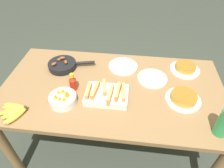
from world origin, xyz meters
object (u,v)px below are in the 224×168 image
Objects in this scene: skillet at (63,65)px; hot_sauce_bottle at (73,83)px; banana_bunch at (15,111)px; melon_tray at (107,94)px; frittata_plate_side at (185,68)px; empty_plate_near_front at (123,66)px; empty_plate_far_left at (152,78)px; fruit_bowl_mango at (63,99)px; frittata_plate_center at (183,98)px.

hot_sauce_bottle reaches higher than skillet.
melon_tray is (0.56, 0.21, 0.02)m from banana_bunch.
melon_tray is 0.78× the size of skillet.
frittata_plate_side is 0.99× the size of empty_plate_near_front.
hot_sauce_bottle is at bearing -162.68° from empty_plate_far_left.
fruit_bowl_mango is (-0.37, -0.44, 0.03)m from empty_plate_near_front.
frittata_plate_center is 1.01× the size of empty_plate_near_front.
empty_plate_near_front is at bearing -178.19° from frittata_plate_side.
melon_tray is 2.09× the size of hot_sauce_bottle.
banana_bunch is 1.29m from frittata_plate_side.
empty_plate_near_front is (-0.50, -0.02, -0.02)m from frittata_plate_side.
frittata_plate_side is 0.30m from empty_plate_far_left.
melon_tray is at bearing -175.73° from frittata_plate_center.
hot_sauce_bottle is (-0.57, -0.18, 0.05)m from empty_plate_far_left.
frittata_plate_center is 0.55m from empty_plate_near_front.
frittata_plate_side is at bearing 1.81° from empty_plate_near_front.
banana_bunch is at bearing -155.10° from fruit_bowl_mango.
melon_tray reaches higher than skillet.
skillet is 1.56× the size of frittata_plate_center.
hot_sauce_bottle reaches higher than frittata_plate_center.
melon_tray is at bearing -13.90° from hot_sauce_bottle.
frittata_plate_side is (0.06, 0.34, -0.00)m from frittata_plate_center.
skillet is 0.99m from frittata_plate_side.
skillet is 1.65× the size of empty_plate_far_left.
banana_bunch is 1.11m from frittata_plate_center.
frittata_plate_center is 0.35m from frittata_plate_side.
banana_bunch is 0.51× the size of skillet.
empty_plate_far_left is at bearing -151.50° from frittata_plate_side.
frittata_plate_side is (1.15, 0.59, 0.01)m from banana_bunch.
empty_plate_far_left is 0.68m from fruit_bowl_mango.
frittata_plate_center is 1.02× the size of frittata_plate_side.
skillet is (0.16, 0.50, 0.01)m from banana_bunch.
empty_plate_near_front is at bearing 143.08° from frittata_plate_center.
frittata_plate_center is 0.77m from hot_sauce_bottle.
frittata_plate_side reaches higher than empty_plate_far_left.
skillet is at bearing 107.52° from fruit_bowl_mango.
banana_bunch is 1.37× the size of hot_sauce_bottle.
banana_bunch is at bearing -152.78° from frittata_plate_side.
banana_bunch is 0.82× the size of frittata_plate_side.
frittata_plate_side is (0.98, 0.08, -0.00)m from skillet.
banana_bunch is 0.65× the size of melon_tray.
frittata_plate_center is at bearing 4.27° from melon_tray.
banana_bunch is 0.87m from empty_plate_near_front.
fruit_bowl_mango is at bearing -171.82° from frittata_plate_center.
melon_tray is 0.50m from skillet.
melon_tray is 0.52m from frittata_plate_center.
fruit_bowl_mango reaches higher than melon_tray.
melon_tray is at bearing 15.08° from fruit_bowl_mango.
melon_tray is 0.30m from fruit_bowl_mango.
hot_sauce_bottle is (-0.33, -0.30, 0.05)m from empty_plate_near_front.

